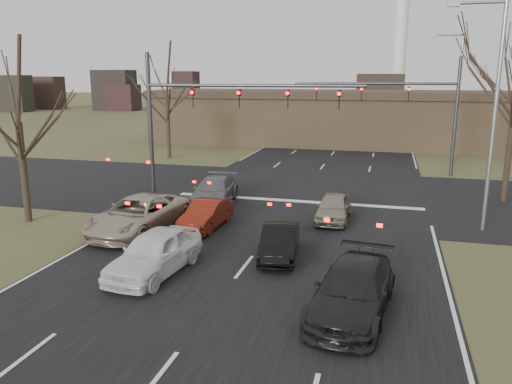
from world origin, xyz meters
TOP-DOWN VIEW (x-y plane):
  - ground at (0.00, 0.00)m, footprint 360.00×360.00m
  - road_main at (0.00, 60.00)m, footprint 14.00×300.00m
  - road_cross at (0.00, 15.00)m, footprint 200.00×14.00m
  - building at (2.00, 38.00)m, footprint 42.40×10.40m
  - mast_arm_near at (-5.23, 13.00)m, footprint 12.12×0.24m
  - mast_arm_far at (6.18, 23.00)m, footprint 11.12×0.24m
  - streetlight_right_near at (8.82, 10.00)m, footprint 2.34×0.25m
  - streetlight_right_far at (9.32, 27.00)m, footprint 2.34×0.25m
  - tree_left_near at (-11.50, 6.00)m, footprint 5.10×5.10m
  - tree_left_far at (-13.00, 25.00)m, footprint 5.70×5.70m
  - car_silver_suv at (-5.63, 5.82)m, footprint 3.14×5.85m
  - car_white_sedan at (-2.82, 1.66)m, footprint 2.20×4.62m
  - car_black_hatch at (1.00, 4.36)m, footprint 1.75×3.85m
  - car_charcoal_sedan at (4.00, 0.39)m, footprint 2.56×5.14m
  - car_grey_ahead at (-4.12, 11.32)m, footprint 2.48×5.05m
  - car_red_ahead at (-3.00, 7.16)m, footprint 1.47×3.82m
  - car_silver_ahead at (2.39, 9.86)m, footprint 1.52×3.74m

SIDE VIEW (x-z plane):
  - ground at x=0.00m, z-range 0.00..0.00m
  - road_main at x=0.00m, z-range 0.00..0.02m
  - road_cross at x=0.00m, z-range 0.00..0.03m
  - car_black_hatch at x=1.00m, z-range 0.00..1.22m
  - car_red_ahead at x=-3.00m, z-range 0.00..1.24m
  - car_silver_ahead at x=2.39m, z-range 0.00..1.27m
  - car_grey_ahead at x=-4.12m, z-range 0.00..1.41m
  - car_charcoal_sedan at x=4.00m, z-range 0.00..1.43m
  - car_white_sedan at x=-2.82m, z-range 0.00..1.52m
  - car_silver_suv at x=-5.63m, z-range 0.00..1.56m
  - building at x=2.00m, z-range 0.02..5.32m
  - mast_arm_far at x=6.18m, z-range 1.02..9.02m
  - mast_arm_near at x=-5.23m, z-range 1.07..9.07m
  - streetlight_right_near at x=8.82m, z-range 0.59..10.59m
  - streetlight_right_far at x=9.32m, z-range 0.59..10.59m
  - tree_left_near at x=-11.50m, z-range 2.32..10.82m
  - tree_left_far at x=-13.00m, z-range 2.59..12.09m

